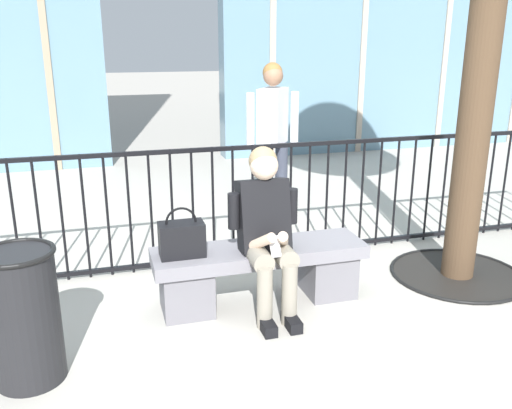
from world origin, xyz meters
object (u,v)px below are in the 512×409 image
(handbag_on_bench, at_px, (182,239))
(bystander_at_railing, at_px, (273,134))
(seated_person_with_phone, at_px, (267,227))
(trash_can, at_px, (24,315))
(stone_bench, at_px, (260,269))

(handbag_on_bench, bearing_deg, bystander_at_railing, 53.94)
(seated_person_with_phone, relative_size, handbag_on_bench, 3.35)
(trash_can, bearing_deg, handbag_on_bench, 28.97)
(handbag_on_bench, bearing_deg, stone_bench, 0.99)
(handbag_on_bench, height_order, bystander_at_railing, bystander_at_railing)
(stone_bench, xyz_separation_m, handbag_on_bench, (-0.58, -0.01, 0.31))
(seated_person_with_phone, bearing_deg, bystander_at_railing, 70.95)
(seated_person_with_phone, xyz_separation_m, bystander_at_railing, (0.61, 1.77, 0.35))
(stone_bench, distance_m, bystander_at_railing, 1.91)
(stone_bench, bearing_deg, bystander_at_railing, 69.17)
(handbag_on_bench, height_order, trash_can, trash_can)
(seated_person_with_phone, relative_size, bystander_at_railing, 0.71)
(seated_person_with_phone, bearing_deg, trash_can, -164.72)
(handbag_on_bench, bearing_deg, seated_person_with_phone, -11.31)
(bystander_at_railing, bearing_deg, handbag_on_bench, -126.06)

